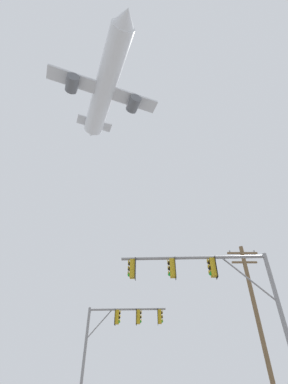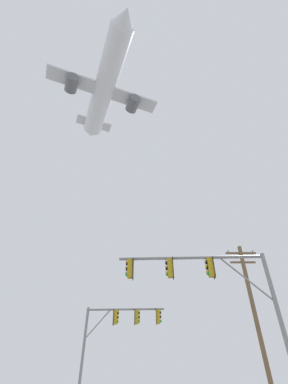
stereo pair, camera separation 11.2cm
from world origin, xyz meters
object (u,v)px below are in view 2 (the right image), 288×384
at_px(signal_pole_near, 211,283).
at_px(airplane, 105,86).
at_px(signal_pole_far, 119,327).
at_px(utility_pole, 255,311).

xyz_separation_m(signal_pole_near, airplane, (-11.38, 18.63, 46.78)).
bearing_deg(airplane, signal_pole_far, -59.43).
relative_size(signal_pole_near, signal_pole_far, 1.27).
bearing_deg(signal_pole_near, airplane, 121.43).
distance_m(signal_pole_near, utility_pole, 6.77).
relative_size(signal_pole_near, utility_pole, 0.77).
height_order(signal_pole_near, utility_pole, utility_pole).
distance_m(signal_pole_far, airplane, 49.06).
bearing_deg(signal_pole_far, signal_pole_near, -57.42).
bearing_deg(utility_pole, signal_pole_near, -125.86).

